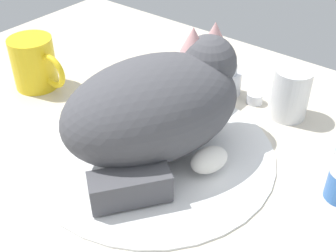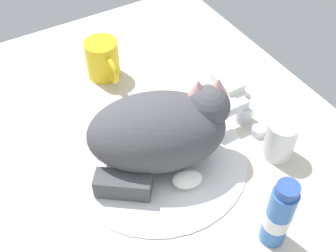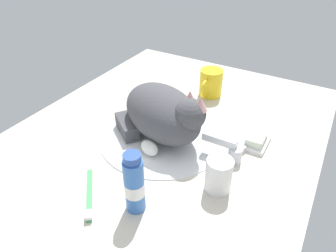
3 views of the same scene
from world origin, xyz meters
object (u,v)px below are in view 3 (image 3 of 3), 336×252
Objects in this scene: coffee_mug at (211,83)px; soap_bar at (256,138)px; faucet at (230,151)px; toothpaste_bottle at (134,184)px; toothbrush at (89,196)px; cat at (164,114)px; rinse_cup at (219,175)px.

coffee_mug reaches higher than soap_bar.
coffee_mug is (-28.95, -18.13, 1.88)cm from faucet.
toothpaste_bottle reaches higher than toothbrush.
coffee_mug is at bearing -173.26° from toothpaste_bottle.
cat is (0.43, -19.22, 5.40)cm from faucet.
rinse_cup is 0.57× the size of toothpaste_bottle.
toothpaste_bottle is (53.85, 6.36, 2.31)cm from coffee_mug.
rinse_cup reaches higher than faucet.
toothbrush is (16.91, -23.69, -3.71)cm from rinse_cup.
cat is 23.39cm from rinse_cup.
toothbrush is at bearing -6.64° from cat.
soap_bar is (-20.62, 2.73, -1.97)cm from rinse_cup.
faucet is 1.49× the size of rinse_cup.
toothbrush is (27.91, -22.42, -2.25)cm from faucet.
toothbrush is at bearing -4.31° from coffee_mug.
toothpaste_bottle reaches higher than coffee_mug.
coffee_mug is 57.17cm from toothbrush.
coffee_mug is 29.48cm from soap_bar.
toothpaste_bottle is at bearing -25.29° from faucet.
faucet is 10.43cm from soap_bar.
rinse_cup is at bearing 25.90° from coffee_mug.
toothbrush is (27.48, -3.20, -7.64)cm from cat.
toothpaste_bottle reaches higher than rinse_cup.
rinse_cup is (39.95, 19.40, -0.42)cm from coffee_mug.
coffee_mug is 44.41cm from rinse_cup.
faucet is at bearing -22.55° from soap_bar.
rinse_cup is at bearing -7.54° from soap_bar.
cat is 2.51× the size of coffee_mug.
faucet is 19.97cm from cat.
faucet is 27.86cm from toothpaste_bottle.
cat is at bearing 173.36° from toothbrush.
cat reaches higher than faucet.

